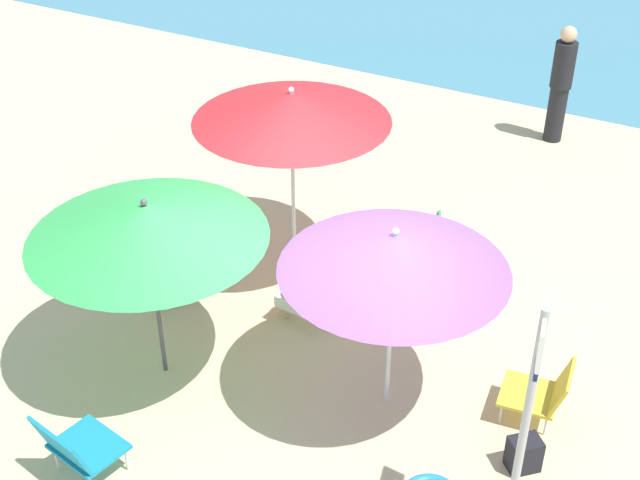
{
  "coord_description": "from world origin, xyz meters",
  "views": [
    {
      "loc": [
        2.74,
        -5.38,
        5.49
      ],
      "look_at": [
        -0.69,
        1.01,
        0.7
      ],
      "focal_mm": 48.59,
      "sensor_mm": 36.0,
      "label": 1
    }
  ],
  "objects_px": {
    "beach_chair_b": "(76,447)",
    "person_a": "(561,84)",
    "beach_bag": "(524,454)",
    "person_b": "(310,286)",
    "warning_sign": "(528,407)",
    "beach_chair_c": "(542,392)",
    "umbrella_green": "(146,222)",
    "umbrella_red": "(292,107)",
    "umbrella_purple": "(395,253)",
    "beach_chair_a": "(421,247)",
    "person_c": "(176,258)"
  },
  "relations": [
    {
      "from": "person_a",
      "to": "person_c",
      "type": "xyz_separation_m",
      "value": [
        -2.48,
        -5.38,
        -0.39
      ]
    },
    {
      "from": "umbrella_purple",
      "to": "beach_bag",
      "type": "bearing_deg",
      "value": -8.03
    },
    {
      "from": "person_a",
      "to": "warning_sign",
      "type": "bearing_deg",
      "value": 177.26
    },
    {
      "from": "beach_chair_a",
      "to": "person_a",
      "type": "xyz_separation_m",
      "value": [
        0.38,
        3.89,
        0.48
      ]
    },
    {
      "from": "umbrella_red",
      "to": "person_a",
      "type": "distance_m",
      "value": 4.77
    },
    {
      "from": "umbrella_purple",
      "to": "beach_chair_b",
      "type": "distance_m",
      "value": 2.96
    },
    {
      "from": "beach_chair_b",
      "to": "person_a",
      "type": "distance_m",
      "value": 8.0
    },
    {
      "from": "person_c",
      "to": "warning_sign",
      "type": "distance_m",
      "value": 4.38
    },
    {
      "from": "beach_chair_c",
      "to": "person_a",
      "type": "xyz_separation_m",
      "value": [
        -1.38,
        5.38,
        0.53
      ]
    },
    {
      "from": "person_a",
      "to": "beach_chair_c",
      "type": "bearing_deg",
      "value": 178.91
    },
    {
      "from": "person_b",
      "to": "warning_sign",
      "type": "distance_m",
      "value": 3.15
    },
    {
      "from": "umbrella_green",
      "to": "umbrella_red",
      "type": "relative_size",
      "value": 0.98
    },
    {
      "from": "umbrella_purple",
      "to": "warning_sign",
      "type": "distance_m",
      "value": 1.75
    },
    {
      "from": "umbrella_green",
      "to": "beach_bag",
      "type": "relative_size",
      "value": 6.68
    },
    {
      "from": "umbrella_red",
      "to": "person_b",
      "type": "bearing_deg",
      "value": -52.27
    },
    {
      "from": "beach_chair_c",
      "to": "beach_bag",
      "type": "bearing_deg",
      "value": 88.04
    },
    {
      "from": "person_a",
      "to": "beach_bag",
      "type": "distance_m",
      "value": 6.21
    },
    {
      "from": "beach_chair_c",
      "to": "beach_chair_b",
      "type": "bearing_deg",
      "value": 31.83
    },
    {
      "from": "person_a",
      "to": "umbrella_green",
      "type": "bearing_deg",
      "value": 148.24
    },
    {
      "from": "umbrella_purple",
      "to": "beach_bag",
      "type": "relative_size",
      "value": 6.18
    },
    {
      "from": "person_b",
      "to": "beach_bag",
      "type": "relative_size",
      "value": 3.07
    },
    {
      "from": "person_a",
      "to": "person_b",
      "type": "bearing_deg",
      "value": 153.66
    },
    {
      "from": "person_c",
      "to": "umbrella_red",
      "type": "bearing_deg",
      "value": 167.66
    },
    {
      "from": "umbrella_green",
      "to": "beach_chair_b",
      "type": "distance_m",
      "value": 1.89
    },
    {
      "from": "umbrella_purple",
      "to": "person_a",
      "type": "xyz_separation_m",
      "value": [
        -0.12,
        5.82,
        -0.77
      ]
    },
    {
      "from": "umbrella_red",
      "to": "beach_bag",
      "type": "distance_m",
      "value": 3.92
    },
    {
      "from": "beach_chair_a",
      "to": "beach_chair_c",
      "type": "xyz_separation_m",
      "value": [
        1.76,
        -1.5,
        -0.05
      ]
    },
    {
      "from": "beach_chair_a",
      "to": "person_c",
      "type": "relative_size",
      "value": 0.76
    },
    {
      "from": "umbrella_purple",
      "to": "beach_chair_c",
      "type": "xyz_separation_m",
      "value": [
        1.26,
        0.43,
        -1.3
      ]
    },
    {
      "from": "warning_sign",
      "to": "beach_chair_c",
      "type": "bearing_deg",
      "value": 83.94
    },
    {
      "from": "person_a",
      "to": "beach_bag",
      "type": "xyz_separation_m",
      "value": [
        1.43,
        -6.0,
        -0.68
      ]
    },
    {
      "from": "person_b",
      "to": "umbrella_purple",
      "type": "bearing_deg",
      "value": 158.09
    },
    {
      "from": "beach_chair_a",
      "to": "beach_bag",
      "type": "relative_size",
      "value": 2.21
    },
    {
      "from": "umbrella_red",
      "to": "beach_chair_c",
      "type": "xyz_separation_m",
      "value": [
        3.05,
        -1.04,
        -1.58
      ]
    },
    {
      "from": "beach_chair_a",
      "to": "beach_bag",
      "type": "bearing_deg",
      "value": 107.2
    },
    {
      "from": "beach_chair_b",
      "to": "person_c",
      "type": "bearing_deg",
      "value": 28.95
    },
    {
      "from": "umbrella_green",
      "to": "warning_sign",
      "type": "distance_m",
      "value": 3.45
    },
    {
      "from": "umbrella_purple",
      "to": "person_b",
      "type": "bearing_deg",
      "value": 151.37
    },
    {
      "from": "beach_chair_b",
      "to": "person_a",
      "type": "bearing_deg",
      "value": -1.41
    },
    {
      "from": "beach_chair_b",
      "to": "beach_bag",
      "type": "xyz_separation_m",
      "value": [
        3.11,
        1.8,
        -0.21
      ]
    },
    {
      "from": "person_a",
      "to": "warning_sign",
      "type": "distance_m",
      "value": 7.01
    },
    {
      "from": "beach_chair_c",
      "to": "person_c",
      "type": "height_order",
      "value": "person_c"
    },
    {
      "from": "beach_chair_b",
      "to": "umbrella_green",
      "type": "bearing_deg",
      "value": 18.81
    },
    {
      "from": "beach_bag",
      "to": "umbrella_green",
      "type": "bearing_deg",
      "value": -172.71
    },
    {
      "from": "person_b",
      "to": "warning_sign",
      "type": "relative_size",
      "value": 0.42
    },
    {
      "from": "person_b",
      "to": "warning_sign",
      "type": "xyz_separation_m",
      "value": [
        2.54,
        -1.61,
        0.94
      ]
    },
    {
      "from": "umbrella_purple",
      "to": "beach_chair_b",
      "type": "height_order",
      "value": "umbrella_purple"
    },
    {
      "from": "beach_chair_b",
      "to": "warning_sign",
      "type": "bearing_deg",
      "value": -62.19
    },
    {
      "from": "beach_chair_a",
      "to": "beach_chair_c",
      "type": "relative_size",
      "value": 1.11
    },
    {
      "from": "beach_bag",
      "to": "person_b",
      "type": "bearing_deg",
      "value": 161.87
    }
  ]
}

